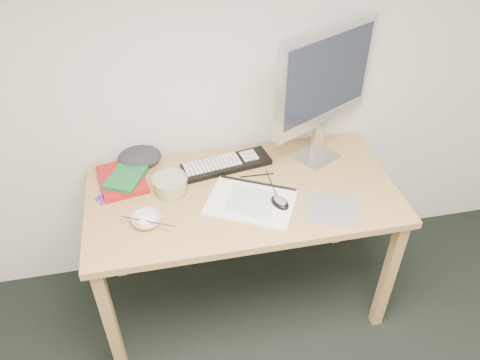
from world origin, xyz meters
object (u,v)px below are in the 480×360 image
Objects in this scene: keyboard at (226,164)px; sketchpad at (251,202)px; rice_bowl at (147,220)px; desk at (243,205)px; monitor at (325,81)px.

sketchpad is at bearing -88.55° from keyboard.
keyboard is 3.47× the size of rice_bowl.
rice_bowl is (-0.45, -0.04, 0.01)m from sketchpad.
monitor reaches higher than desk.
keyboard is at bearing 129.09° from sketchpad.
rice_bowl is at bearing 172.32° from monitor.
desk is at bearing -89.30° from keyboard.
monitor reaches higher than keyboard.
monitor is (0.45, -0.01, 0.40)m from keyboard.
monitor is at bearing -11.48° from keyboard.
monitor is 5.39× the size of rice_bowl.
rice_bowl is (-0.43, -0.12, 0.10)m from desk.
rice_bowl is (-0.85, -0.31, -0.40)m from monitor.
sketchpad is 0.29m from keyboard.
sketchpad reaches higher than desk.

